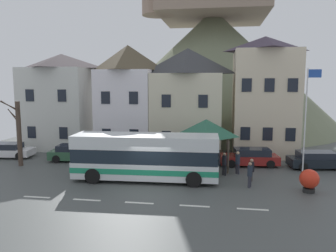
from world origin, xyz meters
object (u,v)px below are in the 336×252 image
bus_shelter (206,128)px  parked_car_01 (9,150)px  parked_car_02 (250,157)px  parked_car_03 (318,160)px  harbour_buoy (309,180)px  pedestrian_02 (252,169)px  pedestrian_03 (224,162)px  pedestrian_00 (238,161)px  townhouse_00 (63,101)px  flagpole (307,114)px  parked_car_00 (77,153)px  pedestrian_01 (250,174)px  bare_tree_00 (19,133)px  townhouse_03 (264,95)px  townhouse_02 (187,101)px  transit_bus (146,157)px  townhouse_01 (128,98)px  public_bench (212,155)px  hilltop_castle (212,64)px

bus_shelter → parked_car_01: (-17.13, 0.77, -2.42)m
parked_car_02 → parked_car_03: parked_car_02 is taller
harbour_buoy → pedestrian_02: bearing=151.0°
parked_car_03 → pedestrian_03: size_ratio=2.89×
parked_car_02 → parked_car_03: bearing=173.2°
parked_car_03 → pedestrian_00: size_ratio=2.84×
townhouse_00 → flagpole: (21.73, -7.21, -0.35)m
parked_car_00 → pedestrian_01: 14.50m
parked_car_02 → flagpole: (3.64, -1.80, 3.63)m
harbour_buoy → bare_tree_00: size_ratio=0.27×
parked_car_01 → pedestrian_02: (20.27, -4.02, 0.24)m
parked_car_02 → townhouse_03: bearing=-112.2°
townhouse_02 → transit_bus: (-1.81, -9.76, -3.25)m
townhouse_00 → townhouse_01: bearing=-3.4°
townhouse_00 → public_bench: size_ratio=5.32×
parked_car_03 → pedestrian_01: size_ratio=2.91×
townhouse_00 → pedestrian_03: bearing=-27.9°
transit_bus → pedestrian_01: transit_bus is taller
townhouse_00 → townhouse_03: 19.69m
transit_bus → bus_shelter: bearing=44.2°
townhouse_02 → bus_shelter: size_ratio=2.58×
parked_car_02 → harbour_buoy: (2.93, -6.05, 0.10)m
parked_car_00 → parked_car_02: bearing=-1.9°
pedestrian_03 → flagpole: bearing=13.1°
hilltop_castle → pedestrian_00: bearing=-84.4°
pedestrian_03 → public_bench: bearing=101.7°
townhouse_01 → hilltop_castle: bearing=68.2°
transit_bus → bus_shelter: size_ratio=2.61×
townhouse_03 → bare_tree_00: size_ratio=2.05×
townhouse_01 → harbour_buoy: 18.38m
pedestrian_01 → pedestrian_03: pedestrian_03 is taller
public_bench → parked_car_01: bearing=-174.6°
townhouse_01 → hilltop_castle: hilltop_castle is taller
townhouse_01 → hilltop_castle: size_ratio=0.28×
townhouse_00 → bare_tree_00: 8.48m
hilltop_castle → townhouse_01: bearing=-111.8°
transit_bus → parked_car_02: (7.21, 5.05, -0.88)m
parked_car_03 → harbour_buoy: 6.39m
transit_bus → bus_shelter: 5.73m
bus_shelter → bare_tree_00: bearing=-172.9°
townhouse_00 → parked_car_03: bearing=-13.2°
bus_shelter → hilltop_castle: bearing=90.6°
pedestrian_02 → townhouse_00: bearing=151.5°
transit_bus → bus_shelter: (3.81, 4.01, 1.49)m
townhouse_01 → parked_car_02: size_ratio=2.15×
parked_car_00 → bare_tree_00: bare_tree_00 is taller
transit_bus → parked_car_02: transit_bus is taller
parked_car_01 → public_bench: (17.58, 1.66, -0.15)m
flagpole → harbour_buoy: bearing=-99.4°
public_bench → flagpole: size_ratio=0.23×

